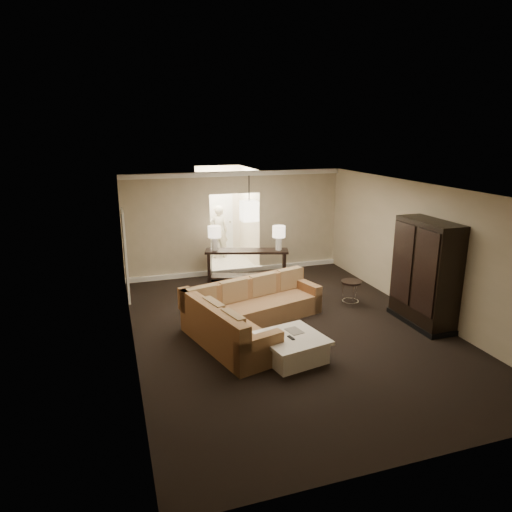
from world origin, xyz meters
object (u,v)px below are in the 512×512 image
object	(u,v)px
sectional_sofa	(248,314)
console_table	(247,262)
coffee_table	(292,347)
armoire	(425,275)
person	(218,229)
drink_table	(351,288)

from	to	relation	value
sectional_sofa	console_table	distance (m)	3.13
coffee_table	armoire	size ratio (longest dim) A/B	0.57
sectional_sofa	coffee_table	xyz separation A→B (m)	(0.37, -1.34, -0.13)
coffee_table	armoire	bearing A→B (deg)	10.65
sectional_sofa	armoire	distance (m)	3.63
armoire	person	bearing A→B (deg)	114.41
coffee_table	person	bearing A→B (deg)	87.35
armoire	person	xyz separation A→B (m)	(-2.80, 6.16, -0.12)
sectional_sofa	coffee_table	distance (m)	1.40
console_table	armoire	distance (m)	4.61
coffee_table	person	world-z (taller)	person
sectional_sofa	drink_table	world-z (taller)	sectional_sofa
console_table	sectional_sofa	bearing A→B (deg)	-88.86
armoire	drink_table	xyz separation A→B (m)	(-0.88, 1.33, -0.62)
console_table	armoire	xyz separation A→B (m)	(2.61, -3.76, 0.54)
drink_table	person	bearing A→B (deg)	111.60
coffee_table	person	xyz separation A→B (m)	(0.31, 6.74, 0.69)
armoire	drink_table	distance (m)	1.71
coffee_table	drink_table	world-z (taller)	drink_table
drink_table	coffee_table	bearing A→B (deg)	-139.29
coffee_table	person	size ratio (longest dim) A/B	0.68
sectional_sofa	armoire	world-z (taller)	armoire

